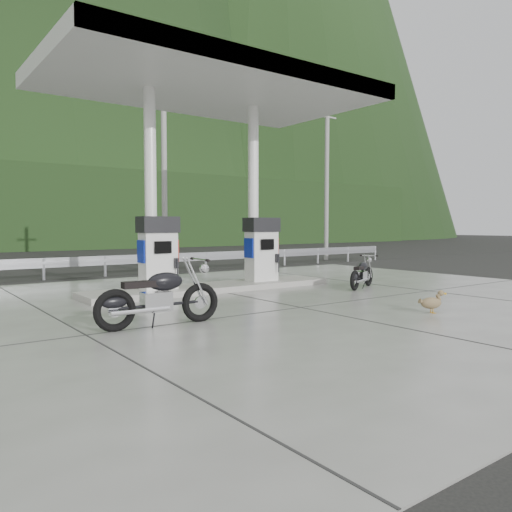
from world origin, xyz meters
TOP-DOWN VIEW (x-y plane):
  - ground at (0.00, 0.00)m, footprint 160.00×160.00m
  - forecourt_apron at (0.00, 0.00)m, footprint 18.00×14.00m
  - pump_island at (0.00, 2.50)m, footprint 7.00×1.40m
  - gas_pump_left at (-1.60, 2.50)m, footprint 0.95×0.55m
  - gas_pump_right at (1.60, 2.50)m, footprint 0.95×0.55m
  - canopy_column_left at (-1.60, 2.90)m, footprint 0.30×0.30m
  - canopy_column_right at (1.60, 2.90)m, footprint 0.30×0.30m
  - canopy_roof at (0.00, 2.50)m, footprint 8.50×5.00m
  - guardrail at (0.00, 8.00)m, footprint 26.00×0.16m
  - road at (0.00, 11.50)m, footprint 60.00×7.00m
  - utility_pole_b at (2.00, 9.50)m, footprint 0.22×0.22m
  - utility_pole_c at (11.00, 9.50)m, footprint 0.22×0.22m
  - tree_band at (0.00, 30.00)m, footprint 80.00×6.00m
  - motorcycle_left at (-3.25, -1.03)m, footprint 2.14×0.77m
  - motorcycle_right at (3.58, 0.49)m, footprint 1.70×1.12m
  - duck at (1.64, -3.02)m, footprint 0.55×0.35m

SIDE VIEW (x-z plane):
  - ground at x=0.00m, z-range 0.00..0.00m
  - road at x=0.00m, z-range 0.00..0.01m
  - forecourt_apron at x=0.00m, z-range 0.00..0.02m
  - pump_island at x=0.00m, z-range 0.02..0.17m
  - duck at x=1.64m, z-range 0.02..0.40m
  - motorcycle_right at x=3.58m, z-range 0.02..0.79m
  - motorcycle_left at x=-3.25m, z-range 0.02..1.02m
  - guardrail at x=0.00m, z-range 0.00..1.42m
  - gas_pump_left at x=-1.60m, z-range 0.17..1.97m
  - gas_pump_right at x=1.60m, z-range 0.17..1.97m
  - canopy_column_left at x=-1.60m, z-range 0.17..5.17m
  - canopy_column_right at x=1.60m, z-range 0.17..5.17m
  - tree_band at x=0.00m, z-range 0.00..6.00m
  - utility_pole_b at x=2.00m, z-range 0.00..8.00m
  - utility_pole_c at x=11.00m, z-range 0.00..8.00m
  - canopy_roof at x=0.00m, z-range 5.17..5.57m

